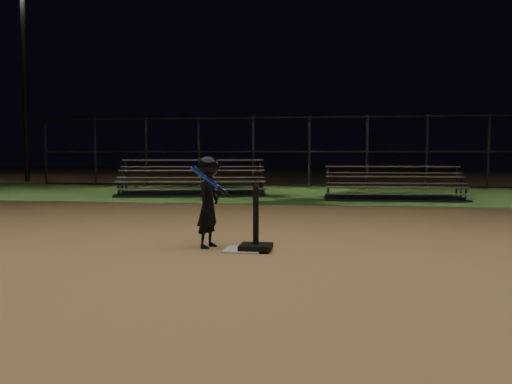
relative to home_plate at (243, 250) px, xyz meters
name	(u,v)px	position (x,y,z in m)	size (l,w,h in m)	color
ground	(243,251)	(0.00, 0.00, -0.01)	(80.00, 80.00, 0.00)	#AE834F
grass_strip	(303,193)	(0.00, 10.00, -0.01)	(60.00, 8.00, 0.01)	#2B521A
home_plate	(243,250)	(0.00, 0.00, 0.00)	(0.45, 0.45, 0.02)	beige
batting_tee	(256,237)	(0.16, 0.00, 0.16)	(0.38, 0.38, 0.78)	black
child_batter	(208,199)	(-0.48, 0.17, 0.60)	(0.46, 0.56, 1.16)	black
bleacher_left	(192,188)	(-3.07, 8.72, 0.20)	(4.44, 2.79, 1.01)	silver
bleacher_right	(394,193)	(2.48, 7.99, 0.16)	(3.55, 1.84, 0.85)	#A5A5A9
backstop_fence	(309,152)	(0.00, 13.00, 1.24)	(20.08, 0.08, 2.50)	#38383D
light_pole_left	(23,63)	(-12.00, 14.94, 4.93)	(0.90, 0.53, 8.30)	#2D2D30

